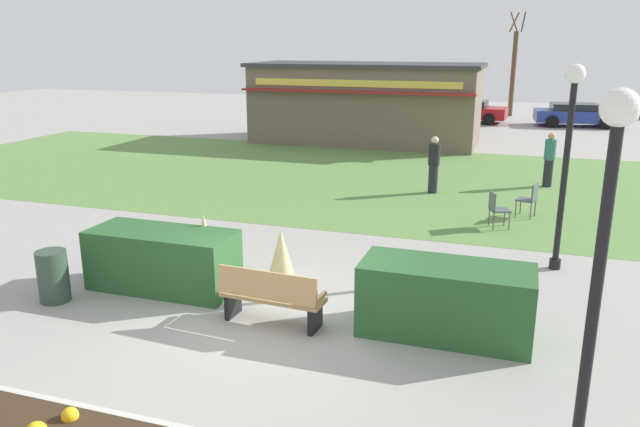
# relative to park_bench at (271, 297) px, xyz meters

# --- Properties ---
(ground_plane) EXTENTS (80.00, 80.00, 0.00)m
(ground_plane) POSITION_rel_park_bench_xyz_m (-0.12, -0.13, -0.48)
(ground_plane) COLOR #999691
(lawn_patch) EXTENTS (36.00, 12.00, 0.01)m
(lawn_patch) POSITION_rel_park_bench_xyz_m (-0.12, 11.07, -0.48)
(lawn_patch) COLOR #5B8442
(lawn_patch) RESTS_ON ground_plane
(park_bench) EXTENTS (1.73, 0.63, 0.95)m
(park_bench) POSITION_rel_park_bench_xyz_m (0.00, 0.00, 0.00)
(park_bench) COLOR tan
(park_bench) RESTS_ON ground_plane
(hedge_left) EXTENTS (2.67, 1.10, 1.09)m
(hedge_left) POSITION_rel_park_bench_xyz_m (-2.44, 0.79, 0.07)
(hedge_left) COLOR #28562B
(hedge_left) RESTS_ON ground_plane
(hedge_right) EXTENTS (2.59, 1.10, 1.13)m
(hedge_right) POSITION_rel_park_bench_xyz_m (2.66, 0.54, 0.08)
(hedge_right) COLOR #28562B
(hedge_right) RESTS_ON ground_plane
(ornamental_grass_behind_left) EXTENTS (0.62, 0.62, 1.31)m
(ornamental_grass_behind_left) POSITION_rel_park_bench_xyz_m (-1.87, 1.33, 0.18)
(ornamental_grass_behind_left) COLOR #D1BC7F
(ornamental_grass_behind_left) RESTS_ON ground_plane
(ornamental_grass_behind_right) EXTENTS (0.53, 0.53, 0.97)m
(ornamental_grass_behind_right) POSITION_rel_park_bench_xyz_m (-0.59, 1.92, 0.01)
(ornamental_grass_behind_right) COLOR #D1BC7F
(ornamental_grass_behind_right) RESTS_ON ground_plane
(lamppost_near) EXTENTS (0.36, 0.36, 3.97)m
(lamppost_near) POSITION_rel_park_bench_xyz_m (4.38, -2.13, 2.03)
(lamppost_near) COLOR black
(lamppost_near) RESTS_ON ground_plane
(lamppost_mid) EXTENTS (0.36, 0.36, 3.97)m
(lamppost_mid) POSITION_rel_park_bench_xyz_m (4.39, 4.10, 2.03)
(lamppost_mid) COLOR black
(lamppost_mid) RESTS_ON ground_plane
(trash_bin) EXTENTS (0.52, 0.52, 0.91)m
(trash_bin) POSITION_rel_park_bench_xyz_m (-3.94, -0.31, -0.03)
(trash_bin) COLOR #2D4233
(trash_bin) RESTS_ON ground_plane
(food_kiosk) EXTENTS (10.01, 4.49, 3.45)m
(food_kiosk) POSITION_rel_park_bench_xyz_m (-3.15, 18.44, 1.25)
(food_kiosk) COLOR #6B5B4C
(food_kiosk) RESTS_ON ground_plane
(cafe_chair_west) EXTENTS (0.56, 0.56, 0.89)m
(cafe_chair_west) POSITION_rel_park_bench_xyz_m (3.11, 6.59, 0.05)
(cafe_chair_west) COLOR #4C5156
(cafe_chair_west) RESTS_ON ground_plane
(cafe_chair_east) EXTENTS (0.55, 0.55, 0.89)m
(cafe_chair_east) POSITION_rel_park_bench_xyz_m (3.88, 7.83, 0.05)
(cafe_chair_east) COLOR #4C5156
(cafe_chair_east) RESTS_ON ground_plane
(person_strolling) EXTENTS (0.34, 0.34, 1.69)m
(person_strolling) POSITION_rel_park_bench_xyz_m (1.14, 9.72, 0.38)
(person_strolling) COLOR #23232D
(person_strolling) RESTS_ON ground_plane
(person_standing) EXTENTS (0.34, 0.34, 1.69)m
(person_standing) POSITION_rel_park_bench_xyz_m (4.41, 11.66, 0.38)
(person_standing) COLOR #23232D
(person_standing) RESTS_ON ground_plane
(parked_car_west_slot) EXTENTS (4.32, 2.28, 1.20)m
(parked_car_west_slot) POSITION_rel_park_bench_xyz_m (-4.57, 27.01, 0.16)
(parked_car_west_slot) COLOR black
(parked_car_west_slot) RESTS_ON ground_plane
(parked_car_center_slot) EXTENTS (4.33, 2.31, 1.20)m
(parked_car_center_slot) POSITION_rel_park_bench_xyz_m (0.49, 27.01, 0.16)
(parked_car_center_slot) COLOR maroon
(parked_car_center_slot) RESTS_ON ground_plane
(parked_car_east_slot) EXTENTS (4.36, 2.37, 1.20)m
(parked_car_east_slot) POSITION_rel_park_bench_xyz_m (6.14, 27.01, 0.16)
(parked_car_east_slot) COLOR navy
(parked_car_east_slot) RESTS_ON ground_plane
(tree_left_bg) EXTENTS (0.91, 0.96, 5.98)m
(tree_left_bg) POSITION_rel_park_bench_xyz_m (2.71, 30.81, 2.15)
(tree_left_bg) COLOR brown
(tree_left_bg) RESTS_ON ground_plane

